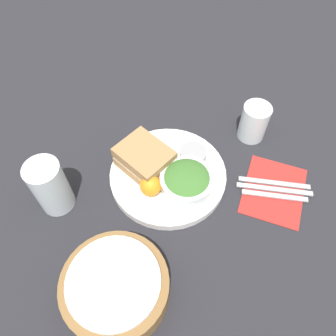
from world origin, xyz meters
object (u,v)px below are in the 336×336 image
Objects in this scene: plate at (168,175)px; bread_basket at (115,287)px; dressing_cup at (193,156)px; salad_bowl at (187,181)px; sandwich at (144,159)px; water_glass at (254,122)px; drink_glass at (50,187)px; knife at (274,189)px; fork at (274,183)px; spoon at (275,196)px.

plate is 1.38× the size of bread_basket.
salad_bowl is at bearing 96.29° from dressing_cup.
sandwich is 0.30m from water_glass.
dressing_cup is at bearing -129.28° from plate.
drink_glass is 0.78× the size of knife.
water_glass reaches higher than fork.
water_glass is (0.09, -0.15, 0.04)m from knife.
plate is 2.02× the size of drink_glass.
fork is at bearing 122.24° from water_glass.
bread_basket is (-0.06, 0.29, -0.01)m from sandwich.
bread_basket is (-0.22, 0.14, -0.03)m from drink_glass.
spoon is at bearing -90.00° from fork.
knife is at bearing -126.62° from bread_basket.
water_glass is at bearing 110.78° from fork.
sandwich reaches higher than dressing_cup.
plate is 0.08m from dressing_cup.
plate is 2.30× the size of salad_bowl.
fork is at bearing -166.96° from sandwich.
sandwich is 0.12m from dressing_cup.
spoon is at bearing -158.70° from drink_glass.
plate is at bearing 180.00° from knife.
knife is 1.78× the size of water_glass.
salad_bowl is 0.08m from dressing_cup.
spoon is (-0.26, -0.32, -0.03)m from bread_basket.
fork is at bearing -164.55° from plate.
water_glass is at bearing -128.22° from plate.
water_glass is at bearing 107.05° from spoon.
water_glass reaches higher than knife.
knife is (-0.47, -0.20, -0.06)m from drink_glass.
salad_bowl is 0.30m from drink_glass.
dressing_cup reaches higher than knife.
knife is at bearing -90.00° from fork.
water_glass is (0.09, -0.17, 0.04)m from spoon.
dressing_cup is 0.42× the size of spoon.
drink_glass is at bearing 43.20° from water_glass.
dressing_cup is (-0.04, -0.05, 0.03)m from plate.
bread_basket is (0.00, 0.29, 0.03)m from plate.
sandwich and bread_basket have the same top height.
water_glass is (-0.16, -0.50, 0.01)m from bread_basket.
plate is 1.87× the size of sandwich.
spoon is (-0.00, 0.02, 0.00)m from knife.
drink_glass is (0.26, 0.21, 0.03)m from dressing_cup.
water_glass reaches higher than spoon.
salad_bowl is 0.27m from bread_basket.
fork is (-0.25, -0.36, -0.03)m from bread_basket.
fork is at bearing 90.00° from knife.
plate is 0.07m from salad_bowl.
spoon is at bearing -172.55° from plate.
water_glass is (-0.12, -0.15, 0.01)m from dressing_cup.
drink_glass is 0.52m from knife.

